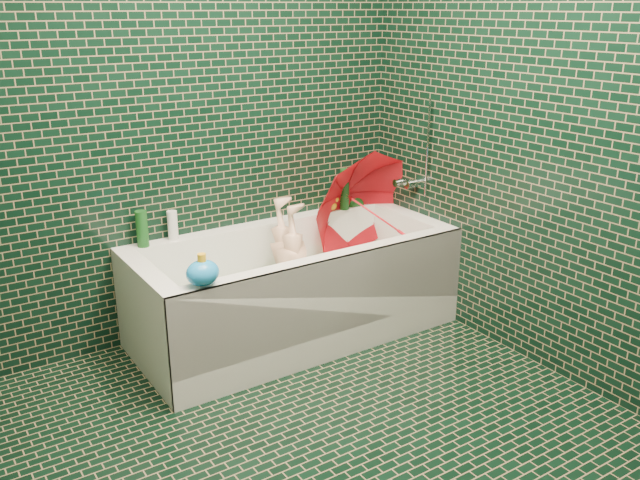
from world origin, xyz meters
TOP-DOWN VIEW (x-y plane):
  - floor at (0.00, 0.00)m, footprint 2.80×2.80m
  - wall_back at (0.00, 1.40)m, footprint 2.80×0.00m
  - wall_right at (1.30, 0.00)m, footprint 0.00×2.80m
  - bathtub at (0.45, 1.01)m, footprint 1.70×0.75m
  - bath_mat at (0.45, 1.02)m, footprint 1.35×0.47m
  - water at (0.45, 1.02)m, footprint 1.48×0.53m
  - faucet at (1.26, 1.02)m, footprint 0.18×0.19m
  - child at (0.47, 1.05)m, footprint 0.91×0.45m
  - umbrella at (1.02, 1.07)m, footprint 0.89×0.79m
  - soap_bottle_a at (1.25, 1.36)m, footprint 0.12×0.12m
  - soap_bottle_b at (1.20, 1.33)m, footprint 0.12×0.12m
  - soap_bottle_c at (1.08, 1.31)m, footprint 0.16×0.16m
  - bottle_right_tall at (0.98, 1.31)m, footprint 0.07×0.07m
  - bottle_right_pump at (1.21, 1.34)m, footprint 0.06×0.06m
  - bottle_left_tall at (-0.25, 1.33)m, footprint 0.07×0.07m
  - bottle_left_short at (-0.08, 1.35)m, footprint 0.07×0.07m
  - rubber_duck at (0.90, 1.32)m, footprint 0.11×0.08m
  - bath_toy at (-0.21, 0.69)m, footprint 0.18×0.17m

SIDE VIEW (x-z plane):
  - floor at x=0.00m, z-range 0.00..0.00m
  - bath_mat at x=0.45m, z-range 0.15..0.16m
  - bathtub at x=0.45m, z-range -0.06..0.49m
  - water at x=0.45m, z-range 0.30..0.30m
  - child at x=0.47m, z-range 0.18..0.44m
  - soap_bottle_a at x=1.25m, z-range 0.41..0.69m
  - soap_bottle_b at x=1.20m, z-range 0.44..0.66m
  - soap_bottle_c at x=1.08m, z-range 0.46..0.64m
  - umbrella at x=1.02m, z-range 0.11..1.04m
  - rubber_duck at x=0.90m, z-range 0.55..0.63m
  - bath_toy at x=-0.21m, z-range 0.54..0.69m
  - bottle_left_short at x=-0.08m, z-range 0.55..0.70m
  - bottle_left_tall at x=-0.25m, z-range 0.55..0.74m
  - bottle_right_pump at x=1.21m, z-range 0.55..0.75m
  - bottle_right_tall at x=0.98m, z-range 0.55..0.80m
  - faucet at x=1.26m, z-range 0.50..1.05m
  - wall_back at x=0.00m, z-range -0.15..2.65m
  - wall_right at x=1.30m, z-range -0.15..2.65m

